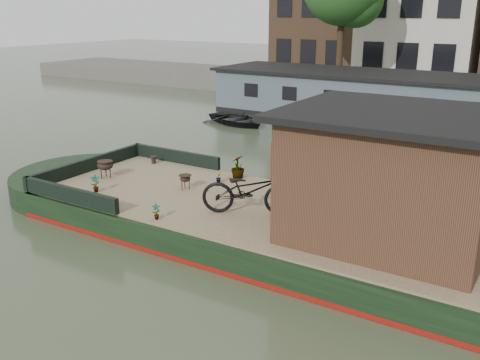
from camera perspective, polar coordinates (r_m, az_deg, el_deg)
The scene contains 17 objects.
ground at distance 11.67m, azimuth 4.78°, elevation -6.57°, with size 120.00×120.00×0.00m, color #2A3320.
houseboat_hull at distance 12.17m, azimuth -0.77°, elevation -4.05°, with size 14.01×4.02×0.60m.
houseboat_deck at distance 11.43m, azimuth 4.86°, elevation -3.71°, with size 11.80×3.80×0.05m, color #95875C.
bow_bulwark at distance 14.25m, azimuth -13.53°, elevation 1.08°, with size 3.00×4.00×0.35m.
cabin at distance 10.27m, azimuth 15.95°, elevation 0.56°, with size 4.00×3.50×2.42m.
bicycle at distance 11.21m, azimuth 0.96°, elevation -1.10°, with size 0.70×2.00×1.05m, color black.
potted_plant_a at distance 13.09m, azimuth -15.20°, elevation -0.36°, with size 0.23×0.15×0.43m, color brown.
potted_plant_b at distance 13.34m, azimuth -2.30°, elevation 0.30°, with size 0.16×0.13×0.29m, color brown.
potted_plant_d at distance 13.66m, azimuth -0.24°, elevation 1.43°, with size 0.34×0.34×0.61m, color brown.
potted_plant_e at distance 11.15m, azimuth -8.94°, elevation -3.35°, with size 0.18×0.12×0.34m, color brown.
brazier_front at distance 12.93m, azimuth -5.86°, elevation -0.21°, with size 0.33×0.33×0.35m, color black, non-canonical shape.
brazier_rear at distance 14.16m, azimuth -14.15°, elevation 1.12°, with size 0.41×0.41×0.44m, color black, non-canonical shape.
bollard_port at distance 15.23m, azimuth -9.21°, elevation 2.14°, with size 0.18×0.18×0.21m, color black.
bollard_stbd at distance 13.61m, azimuth -20.14°, elevation -0.70°, with size 0.16×0.16×0.18m, color black.
dinghy at distance 23.49m, azimuth -0.32°, elevation 6.81°, with size 2.27×3.18×0.66m, color black.
far_houseboat at distance 24.29m, azimuth 20.35°, elevation 7.60°, with size 20.40×4.40×2.11m.
quay at distance 30.69m, azimuth 22.88°, elevation 8.25°, with size 60.00×6.00×0.90m, color #47443F.
Camera 1 is at (4.78, -9.50, 4.80)m, focal length 40.00 mm.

